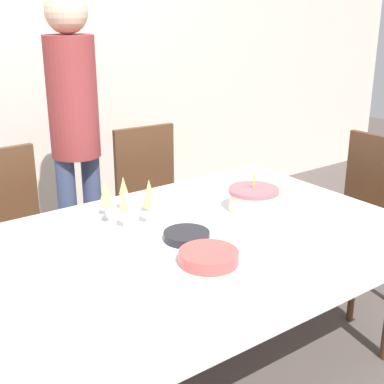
{
  "coord_description": "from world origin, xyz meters",
  "views": [
    {
      "loc": [
        -1.21,
        -1.75,
        1.69
      ],
      "look_at": [
        0.18,
        0.13,
        0.86
      ],
      "focal_mm": 50.0,
      "sensor_mm": 36.0,
      "label": 1
    }
  ],
  "objects_px": {
    "plate_stack_dessert": "(186,236)",
    "person_standing": "(74,118)",
    "dining_chair_far_left": "(12,233)",
    "dining_chair_far_right": "(153,199)",
    "dining_chair_right_end": "(361,211)",
    "birthday_cake": "(253,199)",
    "champagne_tray": "(127,206)",
    "plate_stack_main": "(209,257)"
  },
  "relations": [
    {
      "from": "birthday_cake",
      "to": "plate_stack_dessert",
      "type": "distance_m",
      "value": 0.47
    },
    {
      "from": "plate_stack_main",
      "to": "dining_chair_right_end",
      "type": "bearing_deg",
      "value": 12.23
    },
    {
      "from": "dining_chair_far_right",
      "to": "person_standing",
      "type": "distance_m",
      "value": 0.7
    },
    {
      "from": "dining_chair_far_left",
      "to": "birthday_cake",
      "type": "xyz_separation_m",
      "value": [
        0.9,
        -0.89,
        0.26
      ]
    },
    {
      "from": "birthday_cake",
      "to": "dining_chair_far_right",
      "type": "bearing_deg",
      "value": 90.84
    },
    {
      "from": "dining_chair_right_end",
      "to": "person_standing",
      "type": "bearing_deg",
      "value": 140.8
    },
    {
      "from": "dining_chair_far_left",
      "to": "champagne_tray",
      "type": "distance_m",
      "value": 0.78
    },
    {
      "from": "plate_stack_dessert",
      "to": "dining_chair_right_end",
      "type": "bearing_deg",
      "value": 3.12
    },
    {
      "from": "dining_chair_right_end",
      "to": "person_standing",
      "type": "xyz_separation_m",
      "value": [
        -1.29,
        1.05,
        0.53
      ]
    },
    {
      "from": "dining_chair_right_end",
      "to": "plate_stack_dessert",
      "type": "relative_size",
      "value": 4.95
    },
    {
      "from": "plate_stack_dessert",
      "to": "person_standing",
      "type": "bearing_deg",
      "value": 88.69
    },
    {
      "from": "birthday_cake",
      "to": "dining_chair_far_left",
      "type": "bearing_deg",
      "value": 135.49
    },
    {
      "from": "plate_stack_dessert",
      "to": "person_standing",
      "type": "distance_m",
      "value": 1.16
    },
    {
      "from": "birthday_cake",
      "to": "person_standing",
      "type": "xyz_separation_m",
      "value": [
        -0.44,
        1.03,
        0.28
      ]
    },
    {
      "from": "birthday_cake",
      "to": "plate_stack_main",
      "type": "height_order",
      "value": "birthday_cake"
    },
    {
      "from": "person_standing",
      "to": "dining_chair_right_end",
      "type": "bearing_deg",
      "value": -39.2
    },
    {
      "from": "dining_chair_far_right",
      "to": "plate_stack_dessert",
      "type": "bearing_deg",
      "value": -114.75
    },
    {
      "from": "plate_stack_dessert",
      "to": "person_standing",
      "type": "xyz_separation_m",
      "value": [
        0.03,
        1.12,
        0.31
      ]
    },
    {
      "from": "champagne_tray",
      "to": "plate_stack_main",
      "type": "height_order",
      "value": "champagne_tray"
    },
    {
      "from": "plate_stack_main",
      "to": "person_standing",
      "type": "distance_m",
      "value": 1.38
    },
    {
      "from": "dining_chair_far_left",
      "to": "dining_chair_far_right",
      "type": "relative_size",
      "value": 1.0
    },
    {
      "from": "champagne_tray",
      "to": "plate_stack_dessert",
      "type": "distance_m",
      "value": 0.34
    },
    {
      "from": "dining_chair_far_right",
      "to": "person_standing",
      "type": "relative_size",
      "value": 0.55
    },
    {
      "from": "champagne_tray",
      "to": "plate_stack_dessert",
      "type": "height_order",
      "value": "champagne_tray"
    },
    {
      "from": "dining_chair_far_left",
      "to": "person_standing",
      "type": "xyz_separation_m",
      "value": [
        0.47,
        0.15,
        0.53
      ]
    },
    {
      "from": "plate_stack_main",
      "to": "plate_stack_dessert",
      "type": "relative_size",
      "value": 1.18
    },
    {
      "from": "dining_chair_far_right",
      "to": "champagne_tray",
      "type": "distance_m",
      "value": 0.9
    },
    {
      "from": "dining_chair_far_right",
      "to": "plate_stack_dessert",
      "type": "xyz_separation_m",
      "value": [
        -0.45,
        -0.97,
        0.22
      ]
    },
    {
      "from": "dining_chair_far_right",
      "to": "plate_stack_main",
      "type": "height_order",
      "value": "dining_chair_far_right"
    },
    {
      "from": "birthday_cake",
      "to": "person_standing",
      "type": "relative_size",
      "value": 0.14
    },
    {
      "from": "champagne_tray",
      "to": "plate_stack_dessert",
      "type": "bearing_deg",
      "value": -72.15
    },
    {
      "from": "dining_chair_far_left",
      "to": "dining_chair_far_right",
      "type": "distance_m",
      "value": 0.89
    },
    {
      "from": "dining_chair_far_left",
      "to": "person_standing",
      "type": "height_order",
      "value": "person_standing"
    },
    {
      "from": "champagne_tray",
      "to": "dining_chair_far_right",
      "type": "bearing_deg",
      "value": 49.8
    },
    {
      "from": "plate_stack_main",
      "to": "plate_stack_dessert",
      "type": "height_order",
      "value": "plate_stack_main"
    },
    {
      "from": "plate_stack_main",
      "to": "plate_stack_dessert",
      "type": "distance_m",
      "value": 0.23
    },
    {
      "from": "dining_chair_far_right",
      "to": "dining_chair_far_left",
      "type": "bearing_deg",
      "value": 179.98
    },
    {
      "from": "dining_chair_right_end",
      "to": "birthday_cake",
      "type": "xyz_separation_m",
      "value": [
        -0.85,
        0.02,
        0.26
      ]
    },
    {
      "from": "champagne_tray",
      "to": "plate_stack_dessert",
      "type": "xyz_separation_m",
      "value": [
        0.1,
        -0.32,
        -0.06
      ]
    },
    {
      "from": "dining_chair_far_left",
      "to": "dining_chair_far_right",
      "type": "bearing_deg",
      "value": -0.02
    },
    {
      "from": "dining_chair_far_left",
      "to": "birthday_cake",
      "type": "bearing_deg",
      "value": -44.51
    },
    {
      "from": "plate_stack_main",
      "to": "person_standing",
      "type": "height_order",
      "value": "person_standing"
    }
  ]
}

